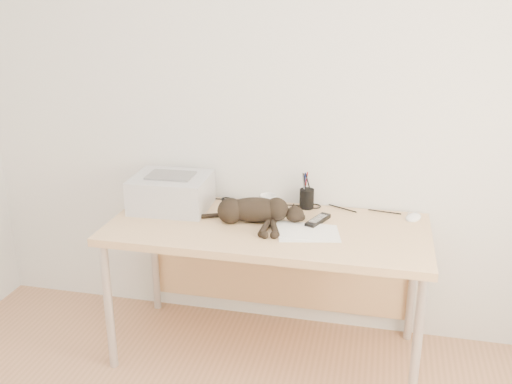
% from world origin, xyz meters
% --- Properties ---
extents(wall_back, '(3.50, 0.00, 3.50)m').
position_xyz_m(wall_back, '(0.00, 1.75, 1.30)').
color(wall_back, silver).
rests_on(wall_back, floor).
extents(desk, '(1.60, 0.70, 0.74)m').
position_xyz_m(desk, '(0.00, 1.48, 0.61)').
color(desk, '#E5B686').
rests_on(desk, floor).
extents(printer, '(0.41, 0.35, 0.19)m').
position_xyz_m(printer, '(-0.55, 1.52, 0.83)').
color(printer, '#B4B4B9').
rests_on(printer, desk).
extents(papers, '(0.34, 0.26, 0.01)m').
position_xyz_m(papers, '(0.20, 1.34, 0.74)').
color(papers, white).
rests_on(papers, desk).
extents(cat, '(0.60, 0.29, 0.14)m').
position_xyz_m(cat, '(-0.09, 1.42, 0.80)').
color(cat, black).
rests_on(cat, desk).
extents(mug, '(0.13, 0.13, 0.08)m').
position_xyz_m(mug, '(-0.04, 1.61, 0.78)').
color(mug, silver).
rests_on(mug, desk).
extents(pen_cup, '(0.08, 0.08, 0.20)m').
position_xyz_m(pen_cup, '(0.16, 1.68, 0.80)').
color(pen_cup, black).
rests_on(pen_cup, desk).
extents(remote_grey, '(0.08, 0.17, 0.02)m').
position_xyz_m(remote_grey, '(0.01, 1.60, 0.75)').
color(remote_grey, slate).
rests_on(remote_grey, desk).
extents(remote_black, '(0.12, 0.19, 0.02)m').
position_xyz_m(remote_black, '(0.24, 1.49, 0.75)').
color(remote_black, black).
rests_on(remote_black, desk).
extents(mouse, '(0.11, 0.14, 0.04)m').
position_xyz_m(mouse, '(0.72, 1.65, 0.76)').
color(mouse, white).
rests_on(mouse, desk).
extents(cable_tangle, '(1.36, 0.07, 0.01)m').
position_xyz_m(cable_tangle, '(0.00, 1.70, 0.75)').
color(cable_tangle, black).
rests_on(cable_tangle, desk).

